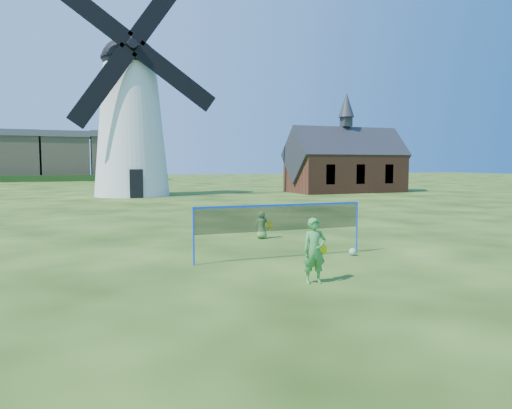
{
  "coord_description": "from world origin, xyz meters",
  "views": [
    {
      "loc": [
        -4.55,
        -12.18,
        2.67
      ],
      "look_at": [
        0.2,
        0.5,
        1.5
      ],
      "focal_mm": 32.83,
      "sensor_mm": 36.0,
      "label": 1
    }
  ],
  "objects_px": {
    "badminton_net": "(281,219)",
    "chapel": "(345,164)",
    "play_ball": "(353,252)",
    "player_boy": "(262,225)",
    "windmill": "(131,118)",
    "player_girl": "(314,251)"
  },
  "relations": [
    {
      "from": "badminton_net",
      "to": "chapel",
      "type": "bearing_deg",
      "value": 55.55
    },
    {
      "from": "play_ball",
      "to": "badminton_net",
      "type": "bearing_deg",
      "value": 171.27
    },
    {
      "from": "badminton_net",
      "to": "player_boy",
      "type": "distance_m",
      "value": 3.66
    },
    {
      "from": "badminton_net",
      "to": "player_boy",
      "type": "relative_size",
      "value": 5.0
    },
    {
      "from": "windmill",
      "to": "player_girl",
      "type": "relative_size",
      "value": 12.65
    },
    {
      "from": "windmill",
      "to": "play_ball",
      "type": "xyz_separation_m",
      "value": [
        3.32,
        -29.06,
        -6.43
      ]
    },
    {
      "from": "chapel",
      "to": "play_ball",
      "type": "relative_size",
      "value": 50.61
    },
    {
      "from": "play_ball",
      "to": "chapel",
      "type": "bearing_deg",
      "value": 59.09
    },
    {
      "from": "chapel",
      "to": "badminton_net",
      "type": "height_order",
      "value": "chapel"
    },
    {
      "from": "chapel",
      "to": "badminton_net",
      "type": "xyz_separation_m",
      "value": [
        -18.55,
        -27.04,
        -1.51
      ]
    },
    {
      "from": "player_girl",
      "to": "chapel",
      "type": "bearing_deg",
      "value": 64.26
    },
    {
      "from": "windmill",
      "to": "chapel",
      "type": "relative_size",
      "value": 1.68
    },
    {
      "from": "player_boy",
      "to": "play_ball",
      "type": "relative_size",
      "value": 4.59
    },
    {
      "from": "player_girl",
      "to": "player_boy",
      "type": "height_order",
      "value": "player_girl"
    },
    {
      "from": "play_ball",
      "to": "windmill",
      "type": "bearing_deg",
      "value": 96.51
    },
    {
      "from": "windmill",
      "to": "play_ball",
      "type": "relative_size",
      "value": 84.85
    },
    {
      "from": "player_boy",
      "to": "windmill",
      "type": "bearing_deg",
      "value": -74.55
    },
    {
      "from": "badminton_net",
      "to": "play_ball",
      "type": "bearing_deg",
      "value": -8.73
    },
    {
      "from": "windmill",
      "to": "player_boy",
      "type": "distance_m",
      "value": 26.0
    },
    {
      "from": "windmill",
      "to": "badminton_net",
      "type": "xyz_separation_m",
      "value": [
        1.15,
        -28.72,
        -5.4
      ]
    },
    {
      "from": "player_boy",
      "to": "play_ball",
      "type": "height_order",
      "value": "player_boy"
    },
    {
      "from": "windmill",
      "to": "player_girl",
      "type": "distance_m",
      "value": 32.05
    }
  ]
}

